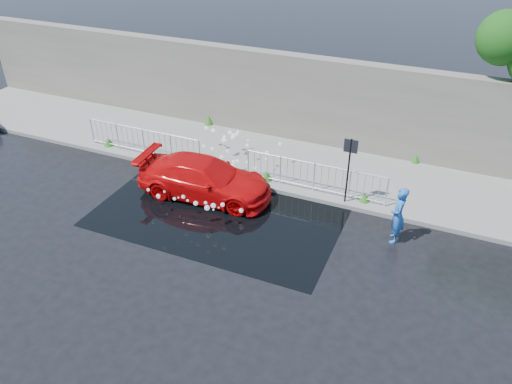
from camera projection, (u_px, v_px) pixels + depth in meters
ground at (192, 226)px, 16.01m from camera, size 90.00×90.00×0.00m
pavement at (254, 156)px, 19.86m from camera, size 30.00×4.00×0.15m
curb at (232, 180)px, 18.31m from camera, size 30.00×0.25×0.16m
retaining_wall at (275, 94)px, 20.61m from camera, size 30.00×0.60×3.50m
puddle at (220, 213)px, 16.62m from camera, size 8.00×5.00×0.01m
sign_post at (349, 161)px, 16.11m from camera, size 0.45×0.06×2.50m
railing_left at (144, 141)px, 19.57m from camera, size 5.05×0.05×1.10m
railing_right at (314, 176)px, 17.23m from camera, size 5.05×0.05×1.10m
weeds at (241, 153)px, 19.58m from camera, size 12.17×3.93×0.43m
water_spray at (222, 162)px, 18.12m from camera, size 3.49×5.41×1.00m
red_car at (205, 178)px, 17.20m from camera, size 4.82×2.21×1.37m
person at (398, 215)px, 14.89m from camera, size 0.53×0.73×1.85m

